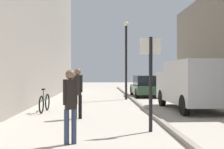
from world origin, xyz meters
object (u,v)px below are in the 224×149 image
(delivery_van, at_px, (193,83))
(street_sign_post, at_px, (151,75))
(pedestrian_mid_block, at_px, (70,101))
(parked_car, at_px, (146,86))
(bicycle_leaning, at_px, (44,103))
(pedestrian_main_foreground, at_px, (78,90))
(lamp_post, at_px, (126,55))

(delivery_van, relative_size, street_sign_post, 1.97)
(delivery_van, bearing_deg, pedestrian_mid_block, -129.59)
(parked_car, distance_m, street_sign_post, 12.96)
(parked_car, xyz_separation_m, bicycle_leaning, (-5.51, -8.40, -0.33))
(pedestrian_main_foreground, relative_size, bicycle_leaning, 1.00)
(pedestrian_main_foreground, relative_size, pedestrian_mid_block, 1.05)
(pedestrian_mid_block, relative_size, bicycle_leaning, 0.95)
(pedestrian_main_foreground, distance_m, delivery_van, 5.37)
(pedestrian_mid_block, height_order, street_sign_post, street_sign_post)
(parked_car, bearing_deg, street_sign_post, -98.76)
(pedestrian_main_foreground, xyz_separation_m, street_sign_post, (2.18, -2.46, 0.52))
(delivery_van, distance_m, lamp_post, 6.15)
(parked_car, height_order, bicycle_leaning, parked_car)
(delivery_van, relative_size, bicycle_leaning, 2.90)
(pedestrian_mid_block, distance_m, street_sign_post, 2.55)
(pedestrian_mid_block, xyz_separation_m, bicycle_leaning, (-1.64, 5.80, -0.59))
(pedestrian_main_foreground, bearing_deg, bicycle_leaning, 137.25)
(lamp_post, distance_m, bicycle_leaning, 7.36)
(parked_car, bearing_deg, lamp_post, -122.44)
(pedestrian_main_foreground, bearing_deg, lamp_post, 82.17)
(pedestrian_main_foreground, xyz_separation_m, delivery_van, (4.84, 2.31, 0.14))
(lamp_post, bearing_deg, delivery_van, -65.55)
(pedestrian_main_foreground, distance_m, pedestrian_mid_block, 3.86)
(lamp_post, xyz_separation_m, bicycle_leaning, (-3.89, -5.79, -2.34))
(bicycle_leaning, bearing_deg, delivery_van, 6.15)
(pedestrian_main_foreground, bearing_deg, delivery_van, 34.76)
(pedestrian_main_foreground, xyz_separation_m, lamp_post, (2.38, 7.73, 1.70))
(delivery_van, distance_m, parked_car, 8.09)
(pedestrian_main_foreground, bearing_deg, street_sign_post, -39.26)
(parked_car, bearing_deg, bicycle_leaning, -123.96)
(street_sign_post, relative_size, bicycle_leaning, 1.47)
(delivery_van, bearing_deg, bicycle_leaning, -178.85)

